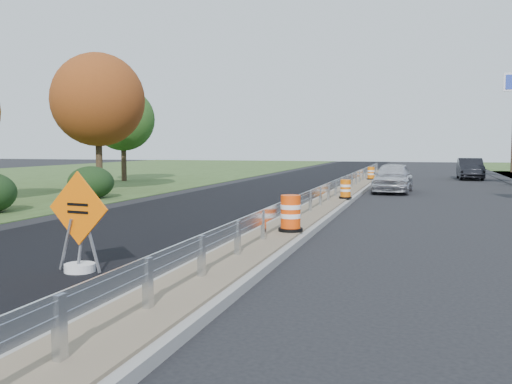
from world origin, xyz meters
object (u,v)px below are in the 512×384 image
(car_dark_mid, at_px, (470,169))
(barrel_median_near, at_px, (291,214))
(barrel_median_far, at_px, (371,173))
(car_silver, at_px, (393,177))
(barrel_median_mid, at_px, (346,189))
(barrel_shoulder_far, at_px, (477,173))
(caution_sign, at_px, (79,247))

(car_dark_mid, bearing_deg, barrel_median_near, -103.43)
(barrel_median_far, distance_m, car_silver, 7.53)
(barrel_median_mid, xyz_separation_m, barrel_shoulder_far, (7.12, 21.82, -0.21))
(barrel_shoulder_far, relative_size, car_dark_mid, 0.18)
(caution_sign, distance_m, car_silver, 21.58)
(barrel_median_mid, relative_size, car_silver, 0.17)
(caution_sign, distance_m, barrel_median_far, 28.50)
(caution_sign, distance_m, car_dark_mid, 35.67)
(caution_sign, relative_size, car_dark_mid, 0.42)
(barrel_median_mid, bearing_deg, barrel_median_near, -91.22)
(barrel_median_mid, height_order, car_silver, car_silver)
(caution_sign, relative_size, barrel_median_mid, 2.47)
(car_silver, bearing_deg, barrel_median_mid, -101.36)
(caution_sign, xyz_separation_m, barrel_shoulder_far, (10.43, 36.28, -0.09))
(barrel_median_near, bearing_deg, car_silver, 83.49)
(caution_sign, relative_size, barrel_median_near, 2.09)
(caution_sign, height_order, barrel_median_mid, caution_sign)
(car_dark_mid, bearing_deg, car_silver, -110.58)
(barrel_shoulder_far, bearing_deg, caution_sign, -106.04)
(barrel_shoulder_far, bearing_deg, car_dark_mid, -108.85)
(barrel_median_mid, relative_size, barrel_shoulder_far, 0.94)
(caution_sign, height_order, car_dark_mid, caution_sign)
(car_silver, bearing_deg, car_dark_mid, 72.81)
(barrel_median_mid, height_order, barrel_median_far, barrel_median_far)
(caution_sign, height_order, barrel_median_far, caution_sign)
(barrel_shoulder_far, bearing_deg, car_silver, -109.75)
(barrel_median_near, xyz_separation_m, car_dark_mid, (6.65, 29.44, 0.08))
(caution_sign, relative_size, barrel_shoulder_far, 2.33)
(barrel_median_near, relative_size, barrel_median_mid, 1.19)
(caution_sign, relative_size, car_silver, 0.43)
(barrel_shoulder_far, height_order, car_silver, car_silver)
(barrel_median_near, bearing_deg, barrel_median_far, 89.76)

